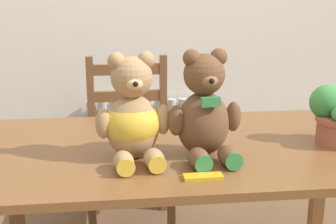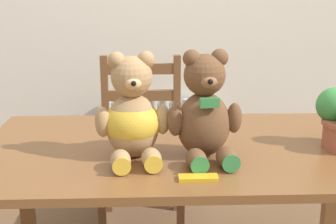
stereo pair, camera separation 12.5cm
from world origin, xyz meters
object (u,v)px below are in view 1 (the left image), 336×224
teddy_bear_left (133,117)px  teddy_bear_right (205,112)px  wooden_chair_behind (129,148)px  chocolate_bar (203,177)px

teddy_bear_left → teddy_bear_right: bearing=172.3°
teddy_bear_left → teddy_bear_right: (0.26, -0.00, 0.01)m
wooden_chair_behind → chocolate_bar: (0.20, -1.07, 0.28)m
teddy_bear_right → chocolate_bar: bearing=71.6°
wooden_chair_behind → chocolate_bar: size_ratio=7.45×
wooden_chair_behind → chocolate_bar: 1.13m
wooden_chair_behind → chocolate_bar: wooden_chair_behind is taller
teddy_bear_right → chocolate_bar: size_ratio=3.06×
wooden_chair_behind → teddy_bear_left: bearing=89.3°
teddy_bear_left → chocolate_bar: teddy_bear_left is taller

